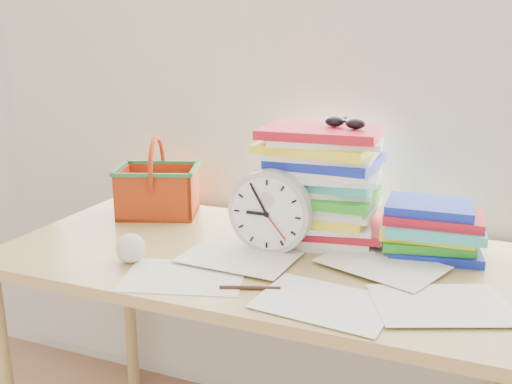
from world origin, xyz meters
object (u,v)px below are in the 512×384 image
at_px(clock, 270,212).
at_px(basket, 157,177).
at_px(paper_stack, 321,185).
at_px(desk, 260,279).
at_px(book_stack, 431,229).

height_order(clock, basket, basket).
bearing_deg(clock, paper_stack, 55.99).
relative_size(desk, paper_stack, 4.11).
distance_m(desk, clock, 0.19).
relative_size(desk, basket, 5.51).
distance_m(paper_stack, basket, 0.56).
bearing_deg(basket, paper_stack, -24.16).
relative_size(paper_stack, clock, 1.50).
bearing_deg(basket, clock, -41.72).
xyz_separation_m(desk, basket, (-0.44, 0.21, 0.20)).
bearing_deg(book_stack, basket, 177.23).
bearing_deg(desk, paper_stack, 55.71).
xyz_separation_m(clock, basket, (-0.46, 0.18, 0.01)).
distance_m(clock, basket, 0.49).
bearing_deg(clock, book_stack, 18.89).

